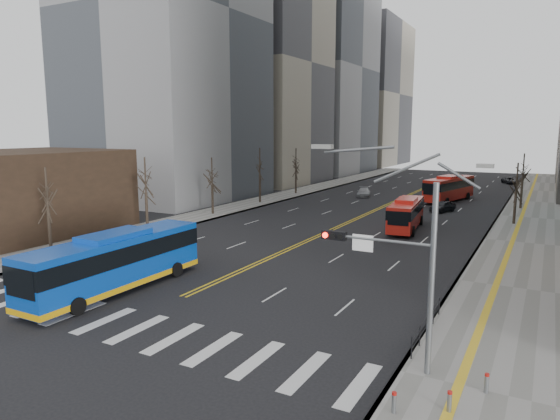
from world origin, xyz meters
name	(u,v)px	position (x,y,z in m)	size (l,w,h in m)	color
ground	(121,325)	(0.00, 0.00, 0.00)	(220.00, 220.00, 0.00)	black
sidewalk_right	(531,218)	(17.50, 45.00, 0.07)	(7.00, 130.00, 0.15)	slate
sidewalk_left	(271,199)	(-16.50, 45.00, 0.07)	(5.00, 130.00, 0.15)	slate
crosswalk	(121,325)	(0.00, 0.00, 0.01)	(26.70, 4.00, 0.01)	silver
centerline	(402,198)	(0.00, 55.00, 0.01)	(0.55, 100.00, 0.01)	gold
office_towers	(430,44)	(0.12, 68.51, 23.92)	(83.00, 134.00, 58.00)	gray
storefront	(16,193)	(-26.00, 11.97, 4.00)	(14.00, 18.00, 8.00)	black
signal_mast	(397,257)	(13.77, 2.00, 4.86)	(5.37, 0.37, 9.39)	gray
pedestrian_railing	(427,321)	(14.30, 6.00, 0.82)	(0.06, 6.06, 1.02)	black
bollards	(444,395)	(16.27, -0.17, 0.55)	(2.87, 3.17, 0.78)	gray
street_trees	(296,174)	(-7.18, 34.55, 4.87)	(35.20, 47.20, 7.60)	#2E221C
blue_bus	(116,260)	(-4.43, 4.00, 1.96)	(3.02, 12.91, 3.73)	#0C42B5
red_bus_near	(406,212)	(6.51, 32.10, 1.78)	(3.36, 10.15, 3.19)	red
red_bus_far	(449,187)	(6.60, 55.34, 2.02)	(5.20, 11.80, 3.64)	red
car_white	(84,251)	(-12.50, 8.26, 0.64)	(1.36, 3.90, 1.28)	white
car_dark_mid	(443,206)	(7.65, 45.35, 0.69)	(1.63, 4.06, 1.38)	black
car_silver	(364,192)	(-5.65, 54.34, 0.67)	(1.87, 4.59, 1.33)	#9A9A9F
car_dark_far	(510,181)	(12.50, 84.87, 0.60)	(2.00, 4.33, 1.20)	black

